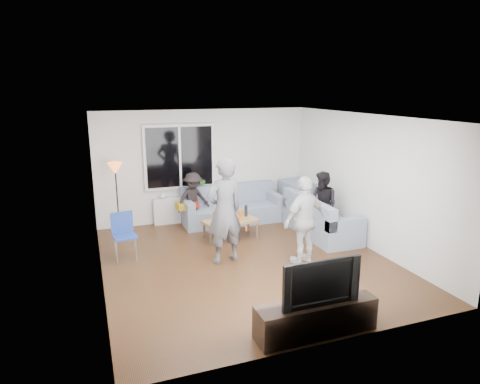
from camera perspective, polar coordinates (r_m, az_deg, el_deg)
name	(u,v)px	position (r m, az deg, el deg)	size (l,w,h in m)	color
floor	(246,262)	(7.88, 0.82, -9.34)	(5.00, 5.50, 0.04)	#56351C
ceiling	(247,116)	(7.26, 0.90, 10.19)	(5.00, 5.50, 0.04)	white
wall_back	(204,165)	(10.04, -4.79, 3.57)	(5.00, 0.04, 2.60)	silver
wall_front	(331,245)	(5.08, 12.14, -7.02)	(5.00, 0.04, 2.60)	silver
wall_left	(95,205)	(7.00, -18.81, -1.67)	(0.04, 5.50, 2.60)	silver
wall_right	(367,181)	(8.66, 16.63, 1.38)	(0.04, 5.50, 2.60)	silver
window_frame	(180,157)	(9.78, -8.10, 4.70)	(1.62, 0.06, 1.47)	white
window_glass	(180,157)	(9.74, -8.05, 4.66)	(1.50, 0.02, 1.35)	black
window_mullion	(180,157)	(9.74, -8.04, 4.65)	(0.05, 0.03, 1.35)	white
radiator	(182,210)	(10.02, -7.81, -2.36)	(1.30, 0.12, 0.62)	silver
potted_plant	(201,187)	(9.96, -5.25, 0.63)	(0.21, 0.17, 0.39)	#325D25
vase	(163,195)	(9.81, -10.30, -0.45)	(0.15, 0.15, 0.16)	white
sofa_back_section	(232,205)	(9.92, -1.08, -1.70)	(2.30, 0.85, 0.85)	gray
sofa_right_section	(321,216)	(9.24, 10.86, -3.12)	(0.85, 2.00, 0.85)	gray
sofa_corner	(300,198)	(10.61, 8.06, -0.80)	(0.85, 0.85, 0.85)	gray
cushion_yellow	(185,206)	(9.58, -7.33, -1.84)	(0.38, 0.32, 0.14)	#BC911B
cushion_red	(191,204)	(9.69, -6.65, -1.65)	(0.36, 0.30, 0.13)	maroon
coffee_table	(230,229)	(8.94, -1.29, -4.97)	(1.10, 0.60, 0.40)	#AD7E53
pitcher	(225,216)	(8.83, -1.99, -3.27)	(0.17, 0.17, 0.17)	maroon
side_chair	(125,237)	(8.08, -15.18, -5.82)	(0.40, 0.40, 0.86)	#223F96
floor_lamp	(117,200)	(9.34, -16.11, -0.98)	(0.32, 0.32, 1.56)	orange
player_left	(224,211)	(7.54, -2.11, -2.53)	(0.70, 0.46, 1.92)	#56555A
player_right	(305,220)	(7.62, 8.65, -3.78)	(0.93, 0.39, 1.59)	silver
spectator_right	(323,204)	(9.15, 11.02, -1.59)	(0.67, 0.52, 1.38)	black
spectator_back	(193,200)	(9.64, -6.29, -1.02)	(0.80, 0.46, 1.24)	black
tv_console	(316,318)	(5.75, 10.12, -16.23)	(1.60, 0.40, 0.44)	#2F2217
television	(318,280)	(5.51, 10.35, -11.50)	(1.06, 0.14, 0.61)	black
bottle_c	(230,214)	(8.98, -1.40, -2.94)	(0.07, 0.07, 0.18)	#34200B
bottle_e	(246,211)	(9.09, 0.81, -2.52)	(0.07, 0.07, 0.24)	black
bottle_a	(215,216)	(8.84, -3.41, -3.20)	(0.07, 0.07, 0.19)	#BE470B
bottle_d	(240,215)	(8.82, 0.05, -3.11)	(0.07, 0.07, 0.22)	#C56211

